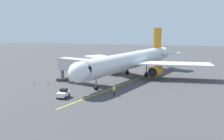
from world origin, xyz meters
The scene contains 8 objects.
ground_plane centered at (0.00, 0.00, 0.00)m, with size 220.00×220.00×0.00m, color #424244.
apron_lead_in_line centered at (-1.08, 6.51, 0.01)m, with size 0.24×40.00×0.01m, color yellow.
airplane centered at (-1.17, 0.25, 4.00)m, with size 33.09×39.30×11.50m.
jet_bridge centered at (7.43, 9.30, 3.76)m, with size 11.38×5.99×5.40m.
ground_crew_marshaller centered at (-1.10, 16.33, 0.89)m, with size 0.37×0.46×1.71m.
tug_near_nose centered at (6.76, 19.68, 0.70)m, with size 1.60×2.33×1.50m.
safety_cone_nose_left centered at (17.28, 11.57, 0.28)m, with size 0.32×0.32×0.55m, color #F2590F.
safety_cone_nose_right centered at (14.30, 11.17, 0.28)m, with size 0.32×0.32×0.55m, color #F2590F.
Camera 1 is at (-11.20, 56.13, 11.59)m, focal length 39.63 mm.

